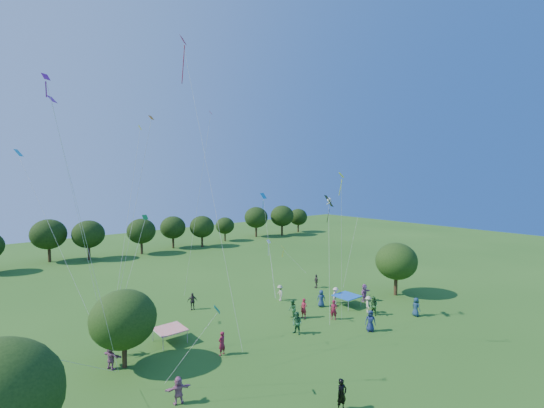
{
  "coord_description": "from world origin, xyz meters",
  "views": [
    {
      "loc": [
        -17.55,
        -7.24,
        13.0
      ],
      "look_at": [
        0.0,
        14.0,
        11.0
      ],
      "focal_mm": 24.0,
      "sensor_mm": 36.0,
      "label": 1
    }
  ],
  "objects": [
    {
      "name": "crowd_person_6",
      "position": [
        7.94,
        10.52,
        0.9
      ],
      "size": [
        0.95,
        0.98,
        1.8
      ],
      "primitive_type": "imported",
      "rotation": [
        0.0,
        0.0,
        5.45
      ],
      "color": "navy",
      "rests_on": "ground"
    },
    {
      "name": "small_kite_8",
      "position": [
        -0.09,
        24.65,
        13.56
      ],
      "size": [
        2.76,
        1.54,
        18.18
      ],
      "color": "red"
    },
    {
      "name": "crowd_person_9",
      "position": [
        7.07,
        21.24,
        0.83
      ],
      "size": [
        0.8,
        1.18,
        1.66
      ],
      "primitive_type": "imported",
      "rotation": [
        0.0,
        0.0,
        4.39
      ],
      "color": "#A3A182",
      "rests_on": "ground"
    },
    {
      "name": "small_kite_3",
      "position": [
        -7.31,
        10.65,
        4.95
      ],
      "size": [
        2.87,
        1.81,
        4.36
      ],
      "color": "#177E46"
    },
    {
      "name": "small_kite_10",
      "position": [
        -8.02,
        21.32,
        12.35
      ],
      "size": [
        4.05,
        4.01,
        15.93
      ],
      "color": "gold"
    },
    {
      "name": "tent_blue",
      "position": [
        11.24,
        15.69,
        1.04
      ],
      "size": [
        2.2,
        2.2,
        1.1
      ],
      "color": "blue",
      "rests_on": "ground"
    },
    {
      "name": "small_kite_12",
      "position": [
        5.61,
        21.99,
        9.93
      ],
      "size": [
        1.48,
        3.51,
        10.12
      ],
      "color": "#1385C5"
    },
    {
      "name": "small_kite_7",
      "position": [
        -13.91,
        26.86,
        12.5
      ],
      "size": [
        3.83,
        10.16,
        13.99
      ],
      "color": "#0DA7D1"
    },
    {
      "name": "small_kite_0",
      "position": [
        -15.14,
        11.46,
        4.96
      ],
      "size": [
        4.74,
        4.59,
        4.61
      ],
      "color": "#DA5F0C"
    },
    {
      "name": "crowd_person_3",
      "position": [
        11.3,
        13.14,
        0.82
      ],
      "size": [
        1.14,
        1.06,
        1.65
      ],
      "primitive_type": "imported",
      "rotation": [
        0.0,
        0.0,
        0.7
      ],
      "color": "#B3AF8F",
      "rests_on": "ground"
    },
    {
      "name": "small_kite_11",
      "position": [
        -8.25,
        19.76,
        7.97
      ],
      "size": [
        3.52,
        1.73,
        8.88
      ],
      "color": "#188933"
    },
    {
      "name": "crowd_person_17",
      "position": [
        13.76,
        15.39,
        0.94
      ],
      "size": [
        1.83,
        0.94,
        1.87
      ],
      "primitive_type": "imported",
      "rotation": [
        0.0,
        0.0,
        0.19
      ],
      "color": "#995993",
      "rests_on": "ground"
    },
    {
      "name": "crowd_person_4",
      "position": [
        13.32,
        21.92,
        0.79
      ],
      "size": [
        0.76,
        1.02,
        1.59
      ],
      "primitive_type": "imported",
      "rotation": [
        0.0,
        0.0,
        4.3
      ],
      "color": "#473D39",
      "rests_on": "ground"
    },
    {
      "name": "crowd_person_14",
      "position": [
        4.69,
        16.72,
        0.89
      ],
      "size": [
        0.86,
        1.0,
        1.78
      ],
      "primitive_type": "imported",
      "rotation": [
        0.0,
        0.0,
        4.17
      ],
      "color": "#2B6431",
      "rests_on": "ground"
    },
    {
      "name": "pirate_kite",
      "position": [
        6.8,
        14.28,
        10.82
      ],
      "size": [
        3.6,
        3.57,
        10.16
      ],
      "color": "black"
    },
    {
      "name": "near_tree_north",
      "position": [
        -10.02,
        17.78,
        3.39
      ],
      "size": [
        4.41,
        4.41,
        5.37
      ],
      "color": "#422B19",
      "rests_on": "ground"
    },
    {
      "name": "small_kite_9",
      "position": [
        12.02,
        26.07,
        4.0
      ],
      "size": [
        2.0,
        2.75,
        3.26
      ],
      "color": "yellow"
    },
    {
      "name": "crowd_person_2",
      "position": [
        2.74,
        14.04,
        0.94
      ],
      "size": [
        0.69,
        1.02,
        1.89
      ],
      "primitive_type": "imported",
      "rotation": [
        0.0,
        0.0,
        4.92
      ],
      "color": "#285D35",
      "rests_on": "ground"
    },
    {
      "name": "crowd_person_15",
      "position": [
        11.0,
        16.96,
        0.84
      ],
      "size": [
        1.19,
        0.8,
        1.67
      ],
      "primitive_type": "imported",
      "rotation": [
        0.0,
        0.0,
        0.31
      ],
      "color": "beige",
      "rests_on": "ground"
    },
    {
      "name": "crowd_person_7",
      "position": [
        -3.95,
        15.01,
        0.88
      ],
      "size": [
        0.74,
        0.58,
        1.76
      ],
      "primitive_type": "imported",
      "rotation": [
        0.0,
        0.0,
        3.4
      ],
      "color": "maroon",
      "rests_on": "ground"
    },
    {
      "name": "crowd_person_0",
      "position": [
        14.12,
        9.83,
        0.88
      ],
      "size": [
        0.63,
        0.94,
        1.75
      ],
      "primitive_type": "imported",
      "rotation": [
        0.0,
        0.0,
        1.37
      ],
      "color": "navy",
      "rests_on": "ground"
    },
    {
      "name": "crowd_person_11",
      "position": [
        -10.81,
        18.11,
        0.85
      ],
      "size": [
        1.17,
        1.69,
        1.71
      ],
      "primitive_type": "imported",
      "rotation": [
        0.0,
        0.0,
        1.99
      ],
      "color": "#9F5C83",
      "rests_on": "ground"
    },
    {
      "name": "small_kite_5",
      "position": [
        -12.63,
        20.87,
        14.59
      ],
      "size": [
        2.61,
        3.37,
        17.23
      ],
      "color": "purple"
    },
    {
      "name": "crowd_person_13",
      "position": [
        5.67,
        16.23,
        0.91
      ],
      "size": [
        0.56,
        0.75,
        1.82
      ],
      "primitive_type": "imported",
      "rotation": [
        0.0,
        0.0,
        4.9
      ],
      "color": "maroon",
      "rests_on": "ground"
    },
    {
      "name": "near_tree_east",
      "position": [
        18.18,
        14.45,
        3.81
      ],
      "size": [
        4.51,
        4.51,
        5.84
      ],
      "color": "#422B19",
      "rests_on": "ground"
    },
    {
      "name": "crowd_person_10",
      "position": [
        -9.45,
        19.46,
        0.81
      ],
      "size": [
        0.89,
        1.02,
        1.61
      ],
      "primitive_type": "imported",
      "rotation": [
        0.0,
        0.0,
        4.12
      ],
      "color": "#403833",
      "rests_on": "ground"
    },
    {
      "name": "small_kite_13",
      "position": [
        -13.38,
        15.55,
        13.37
      ],
      "size": [
        3.25,
        0.99,
        17.26
      ],
      "color": "#901894"
    },
    {
      "name": "small_kite_4",
      "position": [
        14.86,
        17.52,
        7.64
      ],
      "size": [
        3.07,
        0.66,
        7.73
      ],
      "color": "blue"
    },
    {
      "name": "crowd_person_8",
      "position": [
        11.18,
        12.44,
        0.9
      ],
      "size": [
        0.51,
        0.91,
        1.8
      ],
      "primitive_type": "imported",
      "rotation": [
        0.0,
        0.0,
        4.75
      ],
      "color": "#30632A",
      "rests_on": "ground"
    },
    {
      "name": "treeline",
      "position": [
        -1.73,
        55.43,
        4.09
      ],
      "size": [
        88.01,
        8.77,
        6.77
      ],
      "color": "#422B19",
      "rests_on": "ground"
    },
    {
      "name": "crowd_person_5",
      "position": [
        -8.94,
        11.64,
        0.8
      ],
      "size": [
        1.57,
        0.88,
        1.6
      ],
      "primitive_type": "imported",
      "rotation": [
        0.0,
        0.0,
        2.89
      ],
      "color": "#AF668B",
      "rests_on": "ground"
    },
    {
      "name": "small_kite_6",
      "position": [
        6.75,
        22.59,
        5.16
      ],
      "size": [
        2.65,
        4.28,
        4.96
      ],
      "color": "silver"
    },
    {
      "name": "crowd_person_12",
      "position": [
        9.08,
        17.2,
        0.85
      ],
      "size": [
        0.91,
        0.91,
        1.69
      ],
      "primitive_type": "imported",
      "rotation": [
        0.0,
        0.0,
        2.34
      ],
      "color": "navy",
      "rests_on": "ground"
    },
    {
      "name": "small_kite_1",
      "position": [
        -8.88,
        17.69,
        11.82
      ],
      "size": [
        3.06,
        1.51,
        15.92
      ],
      "color": "orange"
    },
    {
      "name": "man_in_black",
      "position": [
        -2.14,
        5.28,
        0.9
      ],
      "size": [
        0.73,
        0.53,
        1.79
      ],
      "primitive_type": "imported",
      "rotation": [
        0.0,
        0.0,
        -0.17
      ],
      "color": "black",
      "rests_on": "ground"
    },
    {
      "name": "small_kite_2",
      "position": [
        3.4,
        10.08,
        10.74
      ],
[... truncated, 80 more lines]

